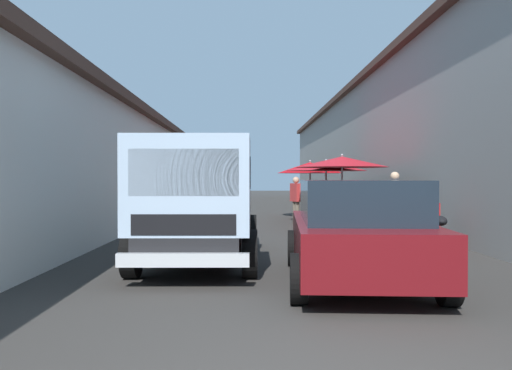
{
  "coord_description": "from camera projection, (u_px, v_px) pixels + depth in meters",
  "views": [
    {
      "loc": [
        -3.23,
        0.72,
        1.47
      ],
      "look_at": [
        12.26,
        0.43,
        1.28
      ],
      "focal_mm": 35.74,
      "sensor_mm": 36.0,
      "label": 1
    }
  ],
  "objects": [
    {
      "name": "parked_scooter",
      "position": [
        437.0,
        229.0,
        10.4
      ],
      "size": [
        1.68,
        0.52,
        1.14
      ],
      "color": "black",
      "rests_on": "ground"
    },
    {
      "name": "fruit_stall_far_left",
      "position": [
        311.0,
        175.0,
        19.14
      ],
      "size": [
        2.48,
        2.48,
        2.17
      ],
      "color": "#9E9EA3",
      "rests_on": "ground"
    },
    {
      "name": "fruit_stall_near_left",
      "position": [
        343.0,
        172.0,
        14.4
      ],
      "size": [
        2.62,
        2.62,
        2.17
      ],
      "color": "#9E9EA3",
      "rests_on": "ground"
    },
    {
      "name": "vendor_by_crates",
      "position": [
        395.0,
        199.0,
        12.76
      ],
      "size": [
        0.37,
        0.61,
        1.64
      ],
      "color": "#232328",
      "rests_on": "ground"
    },
    {
      "name": "vendor_in_shade",
      "position": [
        296.0,
        198.0,
        15.93
      ],
      "size": [
        0.58,
        0.36,
        1.53
      ],
      "color": "#665B4C",
      "rests_on": "ground"
    },
    {
      "name": "building_left_whitewash",
      "position": [
        67.0,
        169.0,
        18.85
      ],
      "size": [
        49.8,
        7.5,
        3.66
      ],
      "color": "silver",
      "rests_on": "ground"
    },
    {
      "name": "hatchback_car",
      "position": [
        357.0,
        231.0,
        7.2
      ],
      "size": [
        4.02,
        2.15,
        1.45
      ],
      "color": "#600F14",
      "rests_on": "ground"
    },
    {
      "name": "delivery_truck",
      "position": [
        196.0,
        205.0,
        8.2
      ],
      "size": [
        4.95,
        2.03,
        2.08
      ],
      "color": "black",
      "rests_on": "ground"
    },
    {
      "name": "fruit_stall_far_right",
      "position": [
        326.0,
        175.0,
        16.61
      ],
      "size": [
        2.67,
        2.67,
        2.11
      ],
      "color": "#9E9EA3",
      "rests_on": "ground"
    },
    {
      "name": "ground",
      "position": [
        268.0,
        223.0,
        16.76
      ],
      "size": [
        90.0,
        90.0,
        0.0
      ],
      "primitive_type": "plane",
      "color": "#33302D"
    },
    {
      "name": "building_right_concrete",
      "position": [
        462.0,
        143.0,
        19.11
      ],
      "size": [
        49.8,
        7.5,
        5.57
      ],
      "color": "gray",
      "rests_on": "ground"
    }
  ]
}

